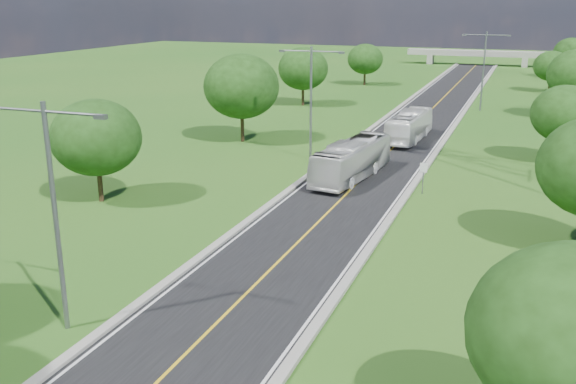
# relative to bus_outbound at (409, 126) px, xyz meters

# --- Properties ---
(ground) EXTENTS (260.00, 260.00, 0.00)m
(ground) POSITION_rel_bus_outbound_xyz_m (-0.80, 3.79, -1.53)
(ground) COLOR #235919
(ground) RESTS_ON ground
(road) EXTENTS (8.00, 150.00, 0.06)m
(road) POSITION_rel_bus_outbound_xyz_m (-0.80, 9.79, -1.50)
(road) COLOR black
(road) RESTS_ON ground
(curb_left) EXTENTS (0.50, 150.00, 0.22)m
(curb_left) POSITION_rel_bus_outbound_xyz_m (-5.05, 9.79, -1.42)
(curb_left) COLOR gray
(curb_left) RESTS_ON ground
(curb_right) EXTENTS (0.50, 150.00, 0.22)m
(curb_right) POSITION_rel_bus_outbound_xyz_m (3.45, 9.79, -1.42)
(curb_right) COLOR gray
(curb_right) RESTS_ON ground
(speed_limit_sign) EXTENTS (0.55, 0.09, 2.40)m
(speed_limit_sign) POSITION_rel_bus_outbound_xyz_m (4.40, -18.22, 0.07)
(speed_limit_sign) COLOR slate
(speed_limit_sign) RESTS_ON ground
(overpass) EXTENTS (30.00, 3.00, 3.20)m
(overpass) POSITION_rel_bus_outbound_xyz_m (-0.80, 83.79, 0.88)
(overpass) COLOR gray
(overpass) RESTS_ON ground
(streetlight_near_left) EXTENTS (5.90, 0.25, 10.00)m
(streetlight_near_left) POSITION_rel_bus_outbound_xyz_m (-6.80, -44.21, 4.41)
(streetlight_near_left) COLOR slate
(streetlight_near_left) RESTS_ON ground
(streetlight_mid_left) EXTENTS (5.90, 0.25, 10.00)m
(streetlight_mid_left) POSITION_rel_bus_outbound_xyz_m (-6.80, -11.21, 4.41)
(streetlight_mid_left) COLOR slate
(streetlight_mid_left) RESTS_ON ground
(streetlight_far_right) EXTENTS (5.90, 0.25, 10.00)m
(streetlight_far_right) POSITION_rel_bus_outbound_xyz_m (5.20, 21.79, 4.41)
(streetlight_far_right) COLOR slate
(streetlight_far_right) RESTS_ON ground
(tree_lb) EXTENTS (6.30, 6.30, 7.33)m
(tree_lb) POSITION_rel_bus_outbound_xyz_m (-16.80, -28.21, 3.11)
(tree_lb) COLOR black
(tree_lb) RESTS_ON ground
(tree_lc) EXTENTS (7.56, 7.56, 8.79)m
(tree_lc) POSITION_rel_bus_outbound_xyz_m (-15.80, -6.21, 4.04)
(tree_lc) COLOR black
(tree_lc) RESTS_ON ground
(tree_ld) EXTENTS (6.72, 6.72, 7.82)m
(tree_ld) POSITION_rel_bus_outbound_xyz_m (-17.80, 17.79, 3.42)
(tree_ld) COLOR black
(tree_ld) RESTS_ON ground
(tree_le) EXTENTS (5.88, 5.88, 6.84)m
(tree_le) POSITION_rel_bus_outbound_xyz_m (-15.30, 41.79, 2.80)
(tree_le) COLOR black
(tree_le) RESTS_ON ground
(tree_rc) EXTENTS (5.88, 5.88, 6.84)m
(tree_rc) POSITION_rel_bus_outbound_xyz_m (14.20, -4.21, 2.80)
(tree_rc) COLOR black
(tree_rc) RESTS_ON ground
(tree_re) EXTENTS (5.46, 5.46, 6.35)m
(tree_re) POSITION_rel_bus_outbound_xyz_m (13.70, 43.79, 2.49)
(tree_re) COLOR black
(tree_re) RESTS_ON ground
(tree_rf) EXTENTS (6.30, 6.30, 7.33)m
(tree_rf) POSITION_rel_bus_outbound_xyz_m (17.20, 63.79, 3.11)
(tree_rf) COLOR black
(tree_rf) RESTS_ON ground
(bus_outbound) EXTENTS (3.04, 10.68, 2.94)m
(bus_outbound) POSITION_rel_bus_outbound_xyz_m (0.00, 0.00, 0.00)
(bus_outbound) COLOR white
(bus_outbound) RESTS_ON road
(bus_inbound) EXTENTS (3.98, 11.28, 3.07)m
(bus_inbound) POSITION_rel_bus_outbound_xyz_m (-1.61, -16.16, 0.07)
(bus_inbound) COLOR silver
(bus_inbound) RESTS_ON road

